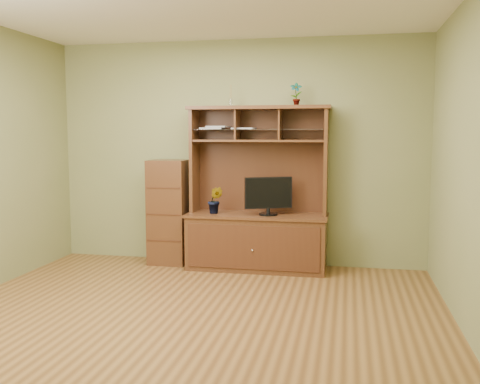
# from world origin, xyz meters

# --- Properties ---
(room) EXTENTS (4.54, 4.04, 2.74)m
(room) POSITION_xyz_m (0.00, 0.00, 1.35)
(room) COLOR brown
(room) RESTS_ON ground
(media_hutch) EXTENTS (1.66, 0.61, 1.90)m
(media_hutch) POSITION_xyz_m (0.29, 1.73, 0.52)
(media_hutch) COLOR #432213
(media_hutch) RESTS_ON room
(monitor) EXTENTS (0.52, 0.27, 0.44)m
(monitor) POSITION_xyz_m (0.44, 1.65, 0.88)
(monitor) COLOR black
(monitor) RESTS_ON media_hutch
(orchid_plant) EXTENTS (0.18, 0.14, 0.32)m
(orchid_plant) POSITION_xyz_m (-0.19, 1.65, 0.81)
(orchid_plant) COLOR #30541C
(orchid_plant) RESTS_ON media_hutch
(top_plant) EXTENTS (0.14, 0.10, 0.26)m
(top_plant) POSITION_xyz_m (0.72, 1.80, 2.03)
(top_plant) COLOR #2D6322
(top_plant) RESTS_ON media_hutch
(reed_diffuser) EXTENTS (0.05, 0.05, 0.25)m
(reed_diffuser) POSITION_xyz_m (-0.04, 1.81, 2.00)
(reed_diffuser) COLOR silver
(reed_diffuser) RESTS_ON media_hutch
(magazines) EXTENTS (0.65, 0.23, 0.04)m
(magazines) POSITION_xyz_m (-0.12, 1.80, 1.65)
(magazines) COLOR #A8A8AD
(magazines) RESTS_ON media_hutch
(side_cabinet) EXTENTS (0.45, 0.41, 1.27)m
(side_cabinet) POSITION_xyz_m (-0.81, 1.78, 0.63)
(side_cabinet) COLOR #432213
(side_cabinet) RESTS_ON room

